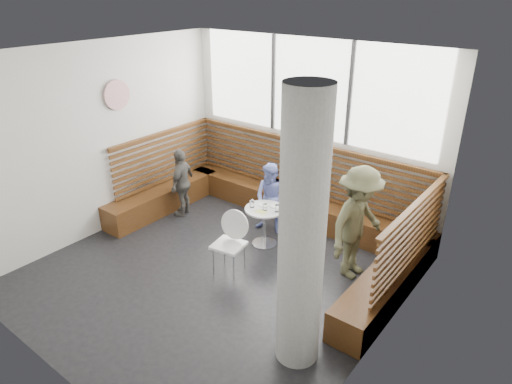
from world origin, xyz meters
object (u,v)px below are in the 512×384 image
Objects in this scene: concrete_column at (302,237)px; child_left at (182,183)px; adult_man at (358,223)px; cafe_table at (265,219)px; child_back at (271,199)px; cafe_chair at (232,238)px.

concrete_column is 4.14m from child_left.
adult_man is at bearing 96.71° from concrete_column.
concrete_column is 2.74m from cafe_table.
adult_man reaches higher than child_back.
child_back is at bearing 112.16° from cafe_table.
concrete_column is at bearing -35.66° from cafe_chair.
cafe_chair reaches higher than cafe_table.
child_back is at bearing 132.04° from concrete_column.
adult_man reaches higher than cafe_table.
child_left is (-1.93, 0.85, 0.08)m from cafe_chair.
cafe_chair is 2.11m from child_left.
cafe_table is at bearing 71.47° from child_left.
adult_man is (-0.22, 1.88, -0.74)m from concrete_column.
cafe_chair is 1.85m from adult_man.
adult_man is 1.35× the size of child_left.
concrete_column reaches higher than adult_man.
child_back is (-0.17, 0.43, 0.15)m from cafe_table.
concrete_column is 4.78× the size of cafe_table.
child_back is at bearing 86.97° from adult_man.
cafe_table is 1.62m from adult_man.
child_back reaches higher than cafe_table.
child_left reaches higher than cafe_chair.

